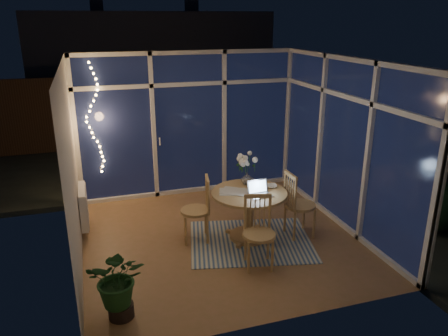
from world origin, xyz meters
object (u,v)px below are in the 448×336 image
(chair_left, at_px, (196,209))
(laptop, at_px, (261,189))
(flower_vase, at_px, (247,177))
(potted_plant, at_px, (119,287))
(dining_table, at_px, (249,215))
(chair_front, at_px, (259,233))
(chair_right, at_px, (300,204))

(chair_left, bearing_deg, laptop, 76.25)
(flower_vase, xyz_separation_m, potted_plant, (-2.05, -1.59, -0.47))
(flower_vase, bearing_deg, dining_table, -104.38)
(chair_left, bearing_deg, chair_front, 42.97)
(dining_table, bearing_deg, chair_left, 165.43)
(dining_table, relative_size, laptop, 3.57)
(dining_table, bearing_deg, chair_front, -100.85)
(dining_table, xyz_separation_m, chair_right, (0.77, -0.13, 0.14))
(laptop, bearing_deg, chair_right, 0.93)
(chair_right, bearing_deg, chair_front, 124.60)
(chair_right, distance_m, potted_plant, 2.98)
(dining_table, bearing_deg, chair_right, -9.35)
(chair_left, height_order, flower_vase, chair_left)
(chair_left, distance_m, flower_vase, 0.91)
(dining_table, distance_m, flower_vase, 0.57)
(chair_left, distance_m, potted_plant, 1.92)
(dining_table, xyz_separation_m, potted_plant, (-1.97, -1.28, 0.01))
(dining_table, height_order, potted_plant, potted_plant)
(chair_left, height_order, potted_plant, chair_left)
(laptop, distance_m, potted_plant, 2.39)
(chair_front, bearing_deg, chair_right, 47.46)
(flower_vase, bearing_deg, laptop, -87.51)
(flower_vase, bearing_deg, chair_front, -101.87)
(dining_table, relative_size, potted_plant, 1.44)
(chair_right, bearing_deg, potted_plant, 112.48)
(chair_left, distance_m, laptop, 1.01)
(dining_table, height_order, flower_vase, flower_vase)
(chair_right, xyz_separation_m, chair_front, (-0.92, -0.64, -0.03))
(chair_front, height_order, potted_plant, chair_front)
(dining_table, xyz_separation_m, laptop, (0.10, -0.19, 0.49))
(chair_right, height_order, potted_plant, chair_right)
(dining_table, bearing_deg, flower_vase, 75.62)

